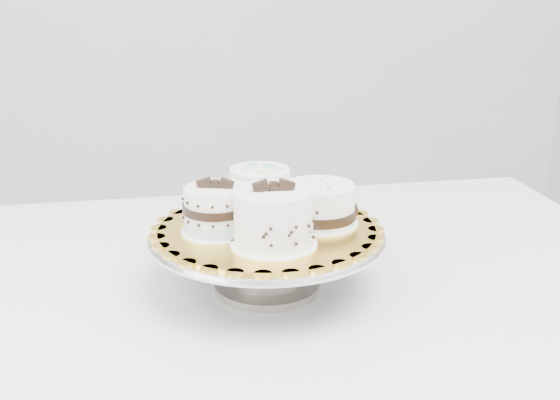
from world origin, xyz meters
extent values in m
cube|color=silver|center=(0.14, 0.04, 0.73)|extent=(1.30, 0.88, 0.04)
cube|color=silver|center=(0.73, 0.40, 0.35)|extent=(0.05, 0.05, 0.71)
cylinder|color=gray|center=(0.12, -0.01, 0.76)|extent=(0.16, 0.16, 0.01)
cylinder|color=gray|center=(0.12, -0.01, 0.79)|extent=(0.10, 0.10, 0.08)
cylinder|color=silver|center=(0.12, -0.01, 0.84)|extent=(0.34, 0.34, 0.01)
cylinder|color=silver|center=(0.12, -0.01, 0.84)|extent=(0.35, 0.35, 0.00)
cylinder|color=gold|center=(0.12, -0.01, 0.85)|extent=(0.35, 0.35, 0.00)
cylinder|color=white|center=(0.12, -0.07, 0.85)|extent=(0.12, 0.12, 0.00)
cylinder|color=white|center=(0.12, -0.07, 0.89)|extent=(0.11, 0.11, 0.08)
cylinder|color=white|center=(0.05, -0.01, 0.85)|extent=(0.10, 0.10, 0.00)
cylinder|color=white|center=(0.05, -0.01, 0.88)|extent=(0.11, 0.11, 0.06)
cylinder|color=#A7C7D3|center=(0.05, -0.01, 0.86)|extent=(0.09, 0.09, 0.02)
cylinder|color=black|center=(0.05, -0.01, 0.89)|extent=(0.10, 0.10, 0.01)
cylinder|color=white|center=(0.13, 0.07, 0.85)|extent=(0.10, 0.10, 0.00)
cylinder|color=white|center=(0.13, 0.07, 0.88)|extent=(0.12, 0.12, 0.06)
cylinder|color=white|center=(0.20, -0.01, 0.85)|extent=(0.12, 0.12, 0.00)
cylinder|color=white|center=(0.20, -0.01, 0.88)|extent=(0.11, 0.11, 0.06)
cylinder|color=black|center=(0.20, -0.01, 0.87)|extent=(0.11, 0.11, 0.01)
camera|label=1|loc=(-0.05, -0.95, 1.21)|focal=45.00mm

